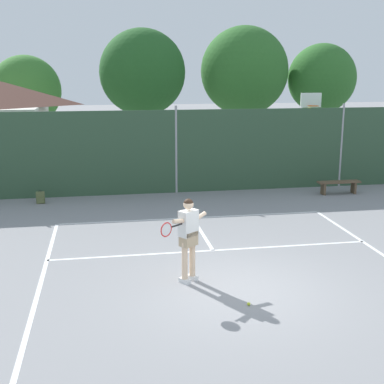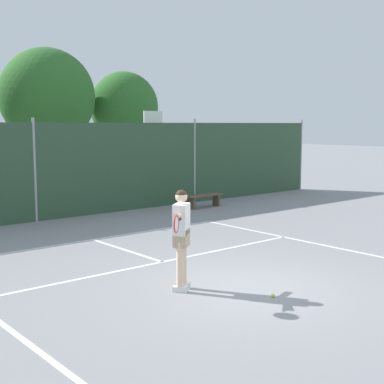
% 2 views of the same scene
% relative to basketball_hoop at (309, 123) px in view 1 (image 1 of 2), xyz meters
% --- Properties ---
extents(ground_plane, '(120.00, 120.00, 0.00)m').
position_rel_basketball_hoop_xyz_m(ground_plane, '(-5.99, -11.03, -2.31)').
color(ground_plane, gray).
extents(court_markings, '(8.30, 11.10, 0.01)m').
position_rel_basketball_hoop_xyz_m(court_markings, '(-5.99, -10.39, -2.31)').
color(court_markings, white).
rests_on(court_markings, ground).
extents(chainlink_fence, '(26.09, 0.09, 3.22)m').
position_rel_basketball_hoop_xyz_m(chainlink_fence, '(-5.99, -2.03, -0.77)').
color(chainlink_fence, '#2D4C33').
rests_on(chainlink_fence, ground).
extents(basketball_hoop, '(0.90, 0.67, 3.55)m').
position_rel_basketball_hoop_xyz_m(basketball_hoop, '(0.00, 0.00, 0.00)').
color(basketball_hoop, yellow).
rests_on(basketball_hoop, ground).
extents(treeline_backdrop, '(25.24, 4.49, 6.92)m').
position_rel_basketball_hoop_xyz_m(treeline_backdrop, '(-4.64, 8.41, 1.78)').
color(treeline_backdrop, brown).
rests_on(treeline_backdrop, ground).
extents(tennis_player, '(1.12, 0.99, 1.85)m').
position_rel_basketball_hoop_xyz_m(tennis_player, '(-6.94, -10.40, -1.20)').
color(tennis_player, silver).
rests_on(tennis_player, ground).
extents(tennis_ball, '(0.07, 0.07, 0.07)m').
position_rel_basketball_hoop_xyz_m(tennis_ball, '(-5.97, -11.76, -2.28)').
color(tennis_ball, '#CCE033').
rests_on(tennis_ball, ground).
extents(backpack_olive, '(0.29, 0.26, 0.46)m').
position_rel_basketball_hoop_xyz_m(backpack_olive, '(-10.84, -2.85, -2.12)').
color(backpack_olive, '#566038').
rests_on(backpack_olive, ground).
extents(courtside_bench, '(1.60, 0.36, 0.48)m').
position_rel_basketball_hoop_xyz_m(courtside_bench, '(-0.11, -3.30, -1.95)').
color(courtside_bench, brown).
rests_on(courtside_bench, ground).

